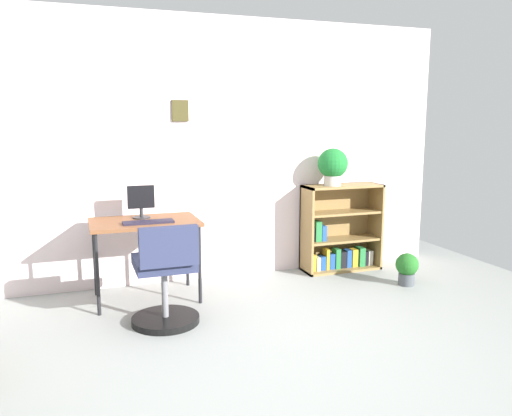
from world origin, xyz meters
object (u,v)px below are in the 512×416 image
(potted_plant_on_shelf, at_px, (333,165))
(potted_plant_floor, at_px, (407,267))
(desk, at_px, (145,227))
(monitor, at_px, (141,202))
(office_chair, at_px, (166,281))
(keyboard, at_px, (148,222))
(bookshelf_low, at_px, (339,232))

(potted_plant_on_shelf, height_order, potted_plant_floor, potted_plant_on_shelf)
(potted_plant_on_shelf, bearing_deg, desk, -173.38)
(potted_plant_floor, bearing_deg, monitor, 167.47)
(monitor, relative_size, potted_plant_floor, 0.94)
(potted_plant_on_shelf, relative_size, potted_plant_floor, 1.22)
(desk, distance_m, office_chair, 0.71)
(monitor, distance_m, office_chair, 0.90)
(potted_plant_on_shelf, bearing_deg, keyboard, -169.45)
(desk, xyz_separation_m, monitor, (-0.01, 0.10, 0.21))
(office_chair, height_order, bookshelf_low, bookshelf_low)
(keyboard, bearing_deg, potted_plant_floor, -7.16)
(potted_plant_on_shelf, xyz_separation_m, potted_plant_floor, (0.47, -0.65, -0.93))
(office_chair, relative_size, bookshelf_low, 0.90)
(desk, height_order, bookshelf_low, bookshelf_low)
(office_chair, bearing_deg, monitor, 95.49)
(desk, bearing_deg, bookshelf_low, 7.74)
(bookshelf_low, bearing_deg, desk, -172.26)
(keyboard, bearing_deg, potted_plant_on_shelf, 10.55)
(keyboard, bearing_deg, bookshelf_low, 11.43)
(desk, xyz_separation_m, office_chair, (0.06, -0.64, -0.29))
(potted_plant_on_shelf, distance_m, potted_plant_floor, 1.23)
(desk, relative_size, potted_plant_floor, 2.96)
(keyboard, xyz_separation_m, bookshelf_low, (2.01, 0.41, -0.32))
(keyboard, xyz_separation_m, office_chair, (0.05, -0.51, -0.36))
(desk, height_order, keyboard, keyboard)
(monitor, distance_m, bookshelf_low, 2.09)
(bookshelf_low, xyz_separation_m, potted_plant_floor, (0.35, -0.70, -0.22))
(keyboard, height_order, potted_plant_on_shelf, potted_plant_on_shelf)
(office_chair, bearing_deg, keyboard, 95.12)
(monitor, xyz_separation_m, office_chair, (0.07, -0.75, -0.49))
(desk, relative_size, potted_plant_on_shelf, 2.42)
(desk, relative_size, monitor, 3.16)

